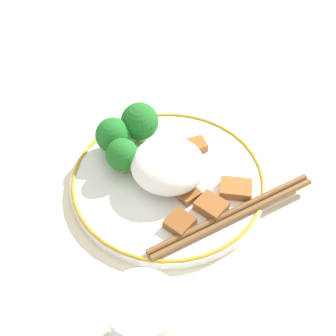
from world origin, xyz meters
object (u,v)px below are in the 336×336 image
plate (168,181)px  broccoli_back_center (113,136)px  broccoli_back_right (122,155)px  chopsticks (233,215)px  drinking_glass (143,322)px  broccoli_back_left (140,122)px

plate → broccoli_back_center: 0.09m
broccoli_back_right → chopsticks: broccoli_back_right is taller
plate → drinking_glass: 0.21m
chopsticks → drinking_glass: drinking_glass is taller
broccoli_back_left → broccoli_back_right: broccoli_back_left is taller
chopsticks → broccoli_back_center: bearing=158.4°
broccoli_back_center → broccoli_back_right: 0.04m
broccoli_back_right → chopsticks: size_ratio=0.28×
broccoli_back_center → chopsticks: size_ratio=0.30×
plate → broccoli_back_left: bearing=132.8°
plate → broccoli_back_center: size_ratio=4.76×
broccoli_back_center → drinking_glass: drinking_glass is taller
plate → chopsticks: (0.09, -0.04, 0.01)m
plate → chopsticks: 0.10m
broccoli_back_left → drinking_glass: 0.27m
broccoli_back_left → chopsticks: 0.17m
drinking_glass → broccoli_back_left: bearing=107.5°
chopsticks → plate: bearing=156.9°
broccoli_back_right → drinking_glass: 0.22m
chopsticks → drinking_glass: bearing=-110.4°
broccoli_back_right → chopsticks: bearing=-14.4°
broccoli_back_left → broccoli_back_center: broccoli_back_left is taller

